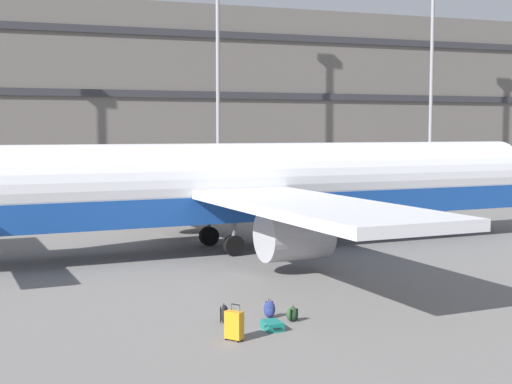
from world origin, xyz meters
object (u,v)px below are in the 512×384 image
at_px(suitcase_purple, 234,325).
at_px(suitcase_black, 272,325).
at_px(backpack_upright, 292,314).
at_px(airliner, 237,187).
at_px(backpack_small, 225,314).
at_px(backpack_scuffed, 269,310).

bearing_deg(suitcase_purple, suitcase_black, 26.11).
bearing_deg(suitcase_black, suitcase_purple, -153.89).
distance_m(suitcase_black, backpack_upright, 1.05).
xyz_separation_m(airliner, backpack_small, (-4.03, -11.95, -2.62)).
xyz_separation_m(suitcase_black, backpack_small, (-1.04, 1.04, 0.13)).
bearing_deg(backpack_upright, suitcase_purple, -149.10).
bearing_deg(backpack_upright, backpack_scuffed, 132.10).
relative_size(suitcase_black, backpack_upright, 1.49).
distance_m(airliner, suitcase_purple, 14.48).
bearing_deg(backpack_small, airliner, 71.37).
distance_m(airliner, backpack_small, 12.88).
xyz_separation_m(airliner, backpack_upright, (-2.16, -12.36, -2.67)).
distance_m(airliner, suitcase_black, 13.62).
height_order(suitcase_black, suitcase_purple, suitcase_purple).
relative_size(backpack_small, backpack_scuffed, 1.02).
height_order(suitcase_purple, backpack_scuffed, suitcase_purple).
distance_m(suitcase_black, suitcase_purple, 1.45).
xyz_separation_m(airliner, suitcase_black, (-2.99, -13.00, -2.75)).
xyz_separation_m(backpack_scuffed, backpack_upright, (0.49, -0.54, -0.05)).
height_order(suitcase_purple, backpack_upright, suitcase_purple).
bearing_deg(suitcase_black, airliner, 77.05).
distance_m(backpack_small, backpack_scuffed, 1.39).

